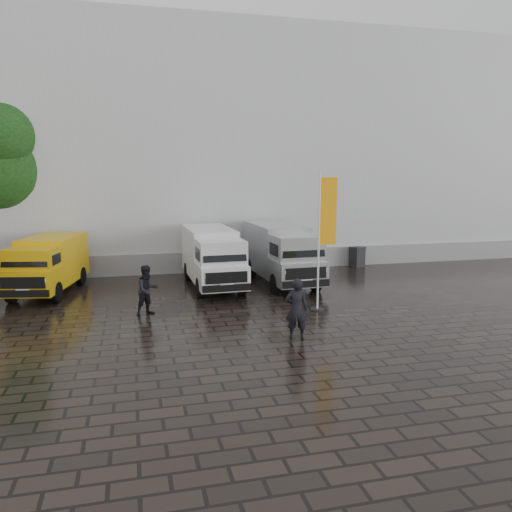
{
  "coord_description": "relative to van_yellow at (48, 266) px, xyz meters",
  "views": [
    {
      "loc": [
        -5.1,
        -15.8,
        4.7
      ],
      "look_at": [
        -0.64,
        2.2,
        1.66
      ],
      "focal_mm": 35.0,
      "sensor_mm": 36.0,
      "label": 1
    }
  ],
  "objects": [
    {
      "name": "ground",
      "position": [
        8.46,
        -5.14,
        -1.1
      ],
      "size": [
        120.0,
        120.0,
        0.0
      ],
      "primitive_type": "plane",
      "color": "black",
      "rests_on": "ground"
    },
    {
      "name": "tree",
      "position": [
        -2.4,
        4.47,
        4.07
      ],
      "size": [
        4.49,
        4.49,
        8.05
      ],
      "color": "black",
      "rests_on": "ground"
    },
    {
      "name": "person_tent",
      "position": [
        3.75,
        -4.16,
        -0.25
      ],
      "size": [
        1.04,
        0.97,
        1.7
      ],
      "primitive_type": "imported",
      "rotation": [
        0.0,
        0.0,
        0.53
      ],
      "color": "black",
      "rests_on": "ground"
    },
    {
      "name": "van_silver",
      "position": [
        9.56,
        -0.44,
        0.16
      ],
      "size": [
        2.16,
        5.89,
        2.52
      ],
      "primitive_type": null,
      "rotation": [
        0.0,
        0.0,
        0.04
      ],
      "color": "#BABDBF",
      "rests_on": "ground"
    },
    {
      "name": "van_white",
      "position": [
        6.55,
        -0.44,
        0.1
      ],
      "size": [
        2.01,
        5.62,
        2.42
      ],
      "primitive_type": null,
      "rotation": [
        0.0,
        0.0,
        0.03
      ],
      "color": "white",
      "rests_on": "ground"
    },
    {
      "name": "exhibition_hall",
      "position": [
        10.46,
        10.86,
        4.9
      ],
      "size": [
        44.0,
        16.0,
        12.0
      ],
      "primitive_type": "cube",
      "color": "silver",
      "rests_on": "ground"
    },
    {
      "name": "person_front",
      "position": [
        7.82,
        -7.77,
        -0.21
      ],
      "size": [
        0.74,
        0.58,
        1.78
      ],
      "primitive_type": "imported",
      "rotation": [
        0.0,
        0.0,
        2.88
      ],
      "color": "black",
      "rests_on": "ground"
    },
    {
      "name": "van_yellow",
      "position": [
        0.0,
        0.0,
        0.0
      ],
      "size": [
        2.78,
        5.06,
        2.21
      ],
      "primitive_type": null,
      "rotation": [
        0.0,
        0.0,
        -0.21
      ],
      "color": "#D7A40B",
      "rests_on": "ground"
    },
    {
      "name": "wheelie_bin",
      "position": [
        14.51,
        2.37,
        -0.59
      ],
      "size": [
        0.77,
        0.77,
        1.03
      ],
      "primitive_type": "cube",
      "rotation": [
        0.0,
        0.0,
        0.29
      ],
      "color": "black",
      "rests_on": "ground"
    },
    {
      "name": "flagpole",
      "position": [
        9.72,
        -4.96,
        1.56
      ],
      "size": [
        0.88,
        0.5,
        4.8
      ],
      "color": "black",
      "rests_on": "ground"
    },
    {
      "name": "hall_plinth",
      "position": [
        10.46,
        2.81,
        -0.6
      ],
      "size": [
        44.0,
        0.15,
        1.0
      ],
      "primitive_type": "cube",
      "color": "gray",
      "rests_on": "ground"
    }
  ]
}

